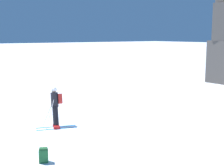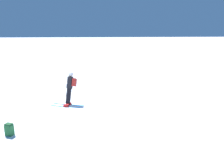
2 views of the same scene
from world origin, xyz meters
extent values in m
plane|color=white|center=(0.00, 0.00, 0.00)|extent=(300.00, 300.00, 0.00)
cube|color=#1E7AC6|center=(-1.44, 0.06, 0.01)|extent=(0.71, 1.73, 0.01)
cube|color=#1E7AC6|center=(-1.11, -0.06, 0.01)|extent=(0.71, 1.73, 0.01)
cube|color=#B21919|center=(-1.44, 0.06, 0.07)|extent=(0.23, 0.31, 0.12)
cube|color=#B21919|center=(-1.11, -0.06, 0.07)|extent=(0.23, 0.31, 0.12)
cylinder|color=black|center=(-1.47, 0.07, 0.52)|extent=(0.61, 0.43, 0.89)
cylinder|color=black|center=(-1.73, 0.17, 1.22)|extent=(0.64, 0.51, 0.74)
sphere|color=tan|center=(-1.88, 0.22, 1.65)|extent=(0.38, 0.33, 0.31)
sphere|color=silver|center=(-1.89, 0.23, 1.67)|extent=(0.43, 0.38, 0.36)
cube|color=#AD231E|center=(-1.65, 0.41, 1.25)|extent=(0.46, 0.31, 0.51)
cylinder|color=#B7B7BC|center=(-1.99, -0.06, 0.56)|extent=(0.16, 0.51, 1.12)
cylinder|color=#B7B7BC|center=(-1.21, -0.34, 0.64)|extent=(0.70, 0.81, 1.29)
cube|color=#236633|center=(2.04, -2.10, 0.22)|extent=(0.33, 0.37, 0.44)
cube|color=#1A4C26|center=(2.04, -2.10, 0.47)|extent=(0.30, 0.33, 0.06)
camera|label=1|loc=(11.39, -6.12, 4.22)|focal=50.00mm
camera|label=2|loc=(10.61, 0.86, 4.08)|focal=35.00mm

